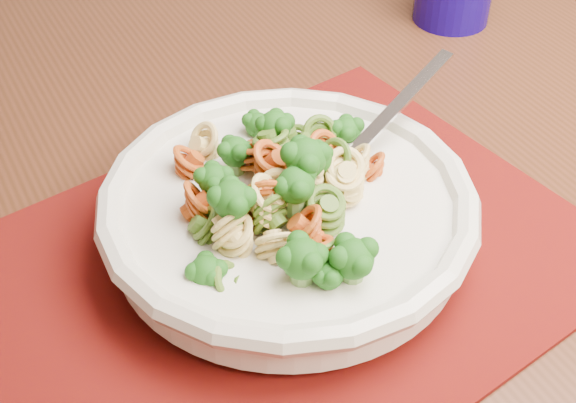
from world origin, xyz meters
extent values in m
cube|color=#492314|center=(-0.56, 0.53, 0.75)|extent=(1.63, 1.22, 0.04)
cube|color=#492314|center=(0.02, 1.07, 0.37)|extent=(0.08, 0.08, 0.73)
cube|color=#651204|center=(-0.59, 0.45, 0.77)|extent=(0.52, 0.46, 0.00)
cylinder|color=silver|center=(-0.59, 0.47, 0.78)|extent=(0.12, 0.12, 0.01)
cylinder|color=silver|center=(-0.59, 0.47, 0.80)|extent=(0.25, 0.25, 0.03)
torus|color=silver|center=(-0.59, 0.47, 0.81)|extent=(0.27, 0.27, 0.02)
camera|label=1|loc=(-0.71, 0.06, 1.19)|focal=50.00mm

